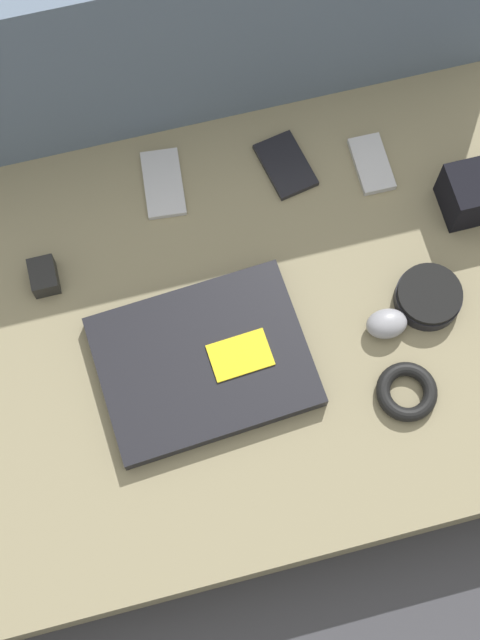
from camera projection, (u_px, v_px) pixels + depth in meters
name	position (u px, v px, depth m)	size (l,w,h in m)	color
ground_plane	(240.00, 348.00, 1.48)	(8.00, 8.00, 0.00)	#38383D
couch_seat	(240.00, 337.00, 1.42)	(1.09, 0.72, 0.12)	#847A5B
couch_backrest	(168.00, 35.00, 1.41)	(1.09, 0.20, 0.46)	slate
laptop	(204.00, 362.00, 1.33)	(0.32, 0.26, 0.03)	black
computer_mouse	(387.00, 324.00, 1.34)	(0.07, 0.05, 0.04)	gray
speaker_puck	(428.00, 297.00, 1.36)	(0.10, 0.10, 0.03)	black
phone_silver	(286.00, 165.00, 1.45)	(0.09, 0.12, 0.01)	black
phone_black	(163.00, 183.00, 1.44)	(0.07, 0.12, 0.01)	#B7B7BC
phone_small	(372.00, 164.00, 1.45)	(0.05, 0.10, 0.01)	#B7B7BC
charger_brick	(44.00, 276.00, 1.37)	(0.04, 0.05, 0.03)	black
cable_coil	(407.00, 392.00, 1.32)	(0.09, 0.09, 0.02)	black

